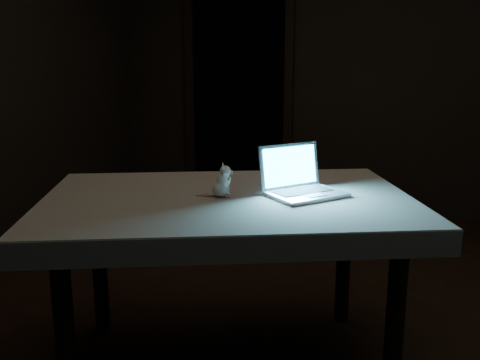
% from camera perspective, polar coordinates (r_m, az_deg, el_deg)
% --- Properties ---
extents(floor, '(5.00, 5.00, 0.00)m').
position_cam_1_polar(floor, '(2.76, 5.33, -16.92)').
color(floor, black).
rests_on(floor, ground).
extents(back_wall, '(4.50, 0.04, 2.60)m').
position_cam_1_polar(back_wall, '(4.87, 12.51, 11.78)').
color(back_wall, black).
rests_on(back_wall, ground).
extents(doorway, '(1.06, 0.36, 2.13)m').
position_cam_1_polar(doorway, '(5.11, -0.14, 9.48)').
color(doorway, black).
rests_on(doorway, back_wall).
extents(table, '(1.72, 1.44, 0.78)m').
position_cam_1_polar(table, '(2.42, -1.27, -10.94)').
color(table, black).
rests_on(table, floor).
extents(tablecloth, '(1.87, 1.76, 0.10)m').
position_cam_1_polar(tablecloth, '(2.33, -0.24, -2.66)').
color(tablecloth, '#BDB09F').
rests_on(tablecloth, table).
extents(laptop, '(0.41, 0.41, 0.21)m').
position_cam_1_polar(laptop, '(2.28, 7.15, 0.85)').
color(laptop, silver).
rests_on(laptop, tablecloth).
extents(plush_mouse, '(0.15, 0.15, 0.14)m').
position_cam_1_polar(plush_mouse, '(2.26, -2.07, -0.03)').
color(plush_mouse, white).
rests_on(plush_mouse, tablecloth).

